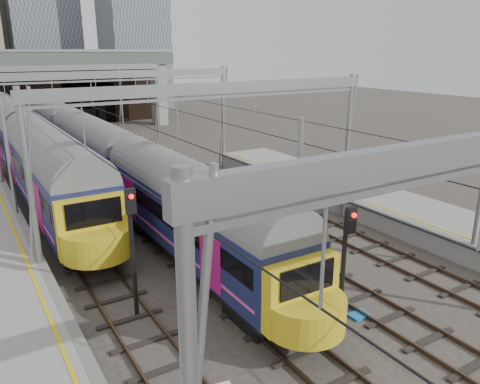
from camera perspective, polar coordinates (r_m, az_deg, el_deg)
ground at (r=17.50m, az=10.87°, el=-15.26°), size 160.00×160.00×0.00m
platform_left at (r=15.80m, az=-26.98°, el=-18.50°), size 4.32×55.00×1.12m
tracks at (r=29.18m, az=-9.23°, el=-1.66°), size 14.40×80.00×0.22m
overhead_line at (r=33.89m, az=-14.10°, el=11.97°), size 16.80×80.00×8.00m
retaining_wall at (r=63.89m, az=-21.39°, el=11.46°), size 28.00×2.75×9.00m
overbridge at (r=57.65m, az=-21.95°, el=13.86°), size 28.00×3.00×9.25m
train_main at (r=42.46m, az=-20.03°, el=6.75°), size 2.72×62.81×4.70m
train_second at (r=36.89m, az=-24.45°, el=5.16°), size 3.06×35.37×5.18m
signal_near_left at (r=16.53m, az=-13.02°, el=-5.45°), size 0.35×0.47×4.85m
signal_near_centre at (r=15.35m, az=12.74°, el=-7.68°), size 0.34×0.46×4.65m
equip_cover_b at (r=18.44m, az=12.17°, el=-13.37°), size 0.81×0.64×0.09m
equip_cover_c at (r=18.01m, az=14.31°, el=-14.34°), size 0.73×0.52×0.09m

